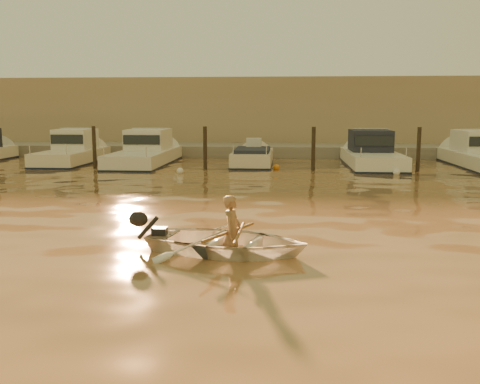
# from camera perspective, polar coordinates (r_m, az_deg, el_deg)

# --- Properties ---
(ground_plane) EXTENTS (160.00, 160.00, 0.00)m
(ground_plane) POSITION_cam_1_polar(r_m,az_deg,el_deg) (11.74, -12.79, -5.33)
(ground_plane) COLOR brown
(ground_plane) RESTS_ON ground
(dinghy) EXTENTS (3.66, 2.95, 0.67)m
(dinghy) POSITION_cam_1_polar(r_m,az_deg,el_deg) (10.67, -1.36, -5.35)
(dinghy) COLOR silver
(dinghy) RESTS_ON ground_plane
(person) EXTENTS (0.45, 0.59, 1.46)m
(person) POSITION_cam_1_polar(r_m,az_deg,el_deg) (10.59, -0.85, -4.27)
(person) COLOR #8E6847
(person) RESTS_ON dinghy
(outboard_motor) EXTENTS (0.96, 0.58, 0.70)m
(outboard_motor) POSITION_cam_1_polar(r_m,az_deg,el_deg) (11.21, -8.68, -4.41)
(outboard_motor) COLOR black
(outboard_motor) RESTS_ON dinghy
(oar_port) EXTENTS (0.07, 2.10, 0.13)m
(oar_port) POSITION_cam_1_polar(r_m,az_deg,el_deg) (10.55, -0.08, -4.37)
(oar_port) COLOR brown
(oar_port) RESTS_ON dinghy
(oar_starboard) EXTENTS (0.85, 1.97, 0.13)m
(oar_starboard) POSITION_cam_1_polar(r_m,az_deg,el_deg) (10.61, -1.11, -4.30)
(oar_starboard) COLOR brown
(oar_starboard) RESTS_ON dinghy
(moored_boat_1) EXTENTS (2.20, 6.57, 1.75)m
(moored_boat_1) POSITION_cam_1_polar(r_m,az_deg,el_deg) (29.09, -17.52, 4.16)
(moored_boat_1) COLOR beige
(moored_boat_1) RESTS_ON ground_plane
(moored_boat_2) EXTENTS (2.43, 8.10, 1.75)m
(moored_boat_2) POSITION_cam_1_polar(r_m,az_deg,el_deg) (27.85, -10.06, 4.24)
(moored_boat_2) COLOR silver
(moored_boat_2) RESTS_ON ground_plane
(moored_boat_3) EXTENTS (1.91, 5.58, 0.95)m
(moored_boat_3) POSITION_cam_1_polar(r_m,az_deg,el_deg) (27.01, 1.37, 3.38)
(moored_boat_3) COLOR beige
(moored_boat_3) RESTS_ON ground_plane
(moored_boat_4) EXTENTS (2.42, 7.39, 1.75)m
(moored_boat_4) POSITION_cam_1_polar(r_m,az_deg,el_deg) (27.26, 13.88, 4.02)
(moored_boat_4) COLOR white
(moored_boat_4) RESTS_ON ground_plane
(piling_1) EXTENTS (0.18, 0.18, 2.20)m
(piling_1) POSITION_cam_1_polar(r_m,az_deg,el_deg) (26.30, -15.27, 4.40)
(piling_1) COLOR #2D2319
(piling_1) RESTS_ON ground_plane
(piling_2) EXTENTS (0.18, 0.18, 2.20)m
(piling_2) POSITION_cam_1_polar(r_m,az_deg,el_deg) (24.98, -3.74, 4.47)
(piling_2) COLOR #2D2319
(piling_2) RESTS_ON ground_plane
(piling_3) EXTENTS (0.18, 0.18, 2.20)m
(piling_3) POSITION_cam_1_polar(r_m,az_deg,el_deg) (24.74, 7.83, 4.36)
(piling_3) COLOR #2D2319
(piling_3) RESTS_ON ground_plane
(piling_4) EXTENTS (0.18, 0.18, 2.20)m
(piling_4) POSITION_cam_1_polar(r_m,az_deg,el_deg) (25.42, 18.49, 4.10)
(piling_4) COLOR #2D2319
(piling_4) RESTS_ON ground_plane
(fender_b) EXTENTS (0.30, 0.30, 0.30)m
(fender_b) POSITION_cam_1_polar(r_m,az_deg,el_deg) (27.00, -18.81, 2.64)
(fender_b) COLOR #E94B1B
(fender_b) RESTS_ON ground_plane
(fender_c) EXTENTS (0.30, 0.30, 0.30)m
(fender_c) POSITION_cam_1_polar(r_m,az_deg,el_deg) (23.64, -6.40, 2.23)
(fender_c) COLOR silver
(fender_c) RESTS_ON ground_plane
(fender_d) EXTENTS (0.30, 0.30, 0.30)m
(fender_d) POSITION_cam_1_polar(r_m,az_deg,el_deg) (25.09, 3.90, 2.65)
(fender_d) COLOR orange
(fender_d) RESTS_ON ground_plane
(fender_e) EXTENTS (0.30, 0.30, 0.30)m
(fender_e) POSITION_cam_1_polar(r_m,az_deg,el_deg) (24.04, 16.35, 2.03)
(fender_e) COLOR silver
(fender_e) RESTS_ON ground_plane
(quay) EXTENTS (52.00, 4.00, 1.00)m
(quay) POSITION_cam_1_polar(r_m,az_deg,el_deg) (32.63, -1.36, 4.22)
(quay) COLOR gray
(quay) RESTS_ON ground_plane
(waterfront_building) EXTENTS (46.00, 7.00, 4.80)m
(waterfront_building) POSITION_cam_1_polar(r_m,az_deg,el_deg) (37.99, -0.47, 8.29)
(waterfront_building) COLOR #9E8466
(waterfront_building) RESTS_ON quay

